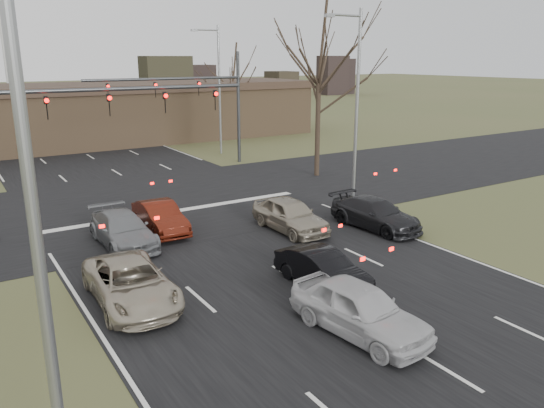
# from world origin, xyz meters

# --- Properties ---
(ground) EXTENTS (360.00, 360.00, 0.00)m
(ground) POSITION_xyz_m (0.00, 0.00, 0.00)
(ground) COLOR #49512B
(ground) RESTS_ON ground
(road_main) EXTENTS (14.00, 300.00, 0.02)m
(road_main) POSITION_xyz_m (0.00, 60.00, 0.01)
(road_main) COLOR black
(road_main) RESTS_ON ground
(road_cross) EXTENTS (200.00, 14.00, 0.02)m
(road_cross) POSITION_xyz_m (0.00, 15.00, 0.01)
(road_cross) COLOR black
(road_cross) RESTS_ON ground
(building) EXTENTS (42.40, 10.40, 5.30)m
(building) POSITION_xyz_m (2.00, 38.00, 2.67)
(building) COLOR brown
(building) RESTS_ON ground
(mast_arm_near) EXTENTS (12.12, 0.24, 8.00)m
(mast_arm_near) POSITION_xyz_m (-5.23, 13.00, 5.07)
(mast_arm_near) COLOR #383A3D
(mast_arm_near) RESTS_ON ground
(mast_arm_far) EXTENTS (11.12, 0.24, 8.00)m
(mast_arm_far) POSITION_xyz_m (6.18, 23.00, 5.02)
(mast_arm_far) COLOR #383A3D
(mast_arm_far) RESTS_ON ground
(streetlight_left) EXTENTS (2.34, 0.25, 10.00)m
(streetlight_left) POSITION_xyz_m (-8.82, -4.00, 5.59)
(streetlight_left) COLOR gray
(streetlight_left) RESTS_ON ground
(streetlight_right_near) EXTENTS (2.34, 0.25, 10.00)m
(streetlight_right_near) POSITION_xyz_m (8.82, 10.00, 5.59)
(streetlight_right_near) COLOR gray
(streetlight_right_near) RESTS_ON ground
(streetlight_right_far) EXTENTS (2.34, 0.25, 10.00)m
(streetlight_right_far) POSITION_xyz_m (9.32, 27.00, 5.59)
(streetlight_right_far) COLOR gray
(streetlight_right_far) RESTS_ON ground
(tree_right_near) EXTENTS (6.90, 6.90, 11.50)m
(tree_right_near) POSITION_xyz_m (11.00, 16.00, 8.90)
(tree_right_near) COLOR black
(tree_right_near) RESTS_ON ground
(tree_right_far) EXTENTS (5.40, 5.40, 9.00)m
(tree_right_far) POSITION_xyz_m (15.00, 35.00, 6.96)
(tree_right_far) COLOR black
(tree_right_far) RESTS_ON ground
(car_silver_suv) EXTENTS (2.43, 4.97, 1.36)m
(car_silver_suv) POSITION_xyz_m (-5.43, 3.97, 0.68)
(car_silver_suv) COLOR #ABA08A
(car_silver_suv) RESTS_ON ground
(car_white_sedan) EXTENTS (2.31, 4.60, 1.50)m
(car_white_sedan) POSITION_xyz_m (-0.59, -1.38, 0.75)
(car_white_sedan) COLOR #B9B9BB
(car_white_sedan) RESTS_ON ground
(car_black_hatch) EXTENTS (1.64, 3.92, 1.26)m
(car_black_hatch) POSITION_xyz_m (0.50, 1.72, 0.63)
(car_black_hatch) COLOR black
(car_black_hatch) RESTS_ON ground
(car_charcoal_sedan) EXTENTS (2.25, 4.81, 1.36)m
(car_charcoal_sedan) POSITION_xyz_m (6.50, 5.57, 0.68)
(car_charcoal_sedan) COLOR black
(car_charcoal_sedan) RESTS_ON ground
(car_grey_ahead) EXTENTS (1.96, 4.71, 1.36)m
(car_grey_ahead) POSITION_xyz_m (-4.00, 9.47, 0.68)
(car_grey_ahead) COLOR slate
(car_grey_ahead) RESTS_ON ground
(car_red_ahead) EXTENTS (1.54, 4.14, 1.35)m
(car_red_ahead) POSITION_xyz_m (-2.04, 10.32, 0.68)
(car_red_ahead) COLOR #4D150B
(car_red_ahead) RESTS_ON ground
(car_silver_ahead) EXTENTS (1.77, 4.40, 1.50)m
(car_silver_ahead) POSITION_xyz_m (2.96, 7.33, 0.75)
(car_silver_ahead) COLOR #9F9681
(car_silver_ahead) RESTS_ON ground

